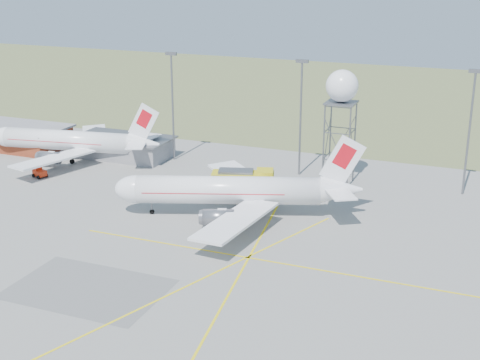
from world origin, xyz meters
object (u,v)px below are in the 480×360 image
at_px(airliner_main, 232,191).
at_px(radar_tower, 340,121).
at_px(fire_truck, 244,182).
at_px(airliner_far, 71,141).
at_px(baggage_tug, 40,173).

bearing_deg(airliner_main, radar_tower, -137.61).
relative_size(radar_tower, fire_truck, 1.82).
bearing_deg(fire_truck, airliner_far, 154.28).
bearing_deg(radar_tower, airliner_far, -174.02).
xyz_separation_m(airliner_far, fire_truck, (37.93, -5.60, -1.64)).
distance_m(radar_tower, fire_truck, 19.17).
xyz_separation_m(fire_truck, baggage_tug, (-36.62, -5.81, -1.25)).
distance_m(fire_truck, baggage_tug, 37.10).
relative_size(airliner_far, baggage_tug, 12.56).
bearing_deg(airliner_far, fire_truck, 162.44).
xyz_separation_m(radar_tower, fire_truck, (-12.93, -10.92, -8.99)).
bearing_deg(airliner_main, baggage_tug, -26.12).
xyz_separation_m(airliner_main, baggage_tug, (-38.61, 4.16, -3.18)).
distance_m(airliner_far, fire_truck, 38.38).
distance_m(airliner_main, airliner_far, 42.84).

